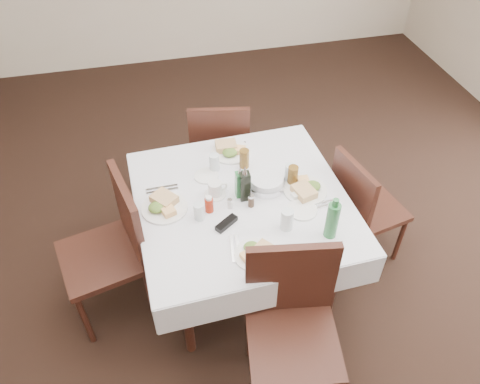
% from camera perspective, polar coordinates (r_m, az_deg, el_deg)
% --- Properties ---
extents(ground_plane, '(7.00, 7.00, 0.00)m').
position_cam_1_polar(ground_plane, '(3.35, 1.39, -11.77)').
color(ground_plane, black).
extents(room_shell, '(6.04, 7.04, 2.80)m').
position_cam_1_polar(room_shell, '(2.18, 2.17, 14.98)').
color(room_shell, beige).
rests_on(room_shell, ground).
extents(dining_table, '(1.32, 1.32, 0.76)m').
position_cam_1_polar(dining_table, '(2.90, 0.26, -2.04)').
color(dining_table, black).
rests_on(dining_table, ground).
extents(chair_north, '(0.52, 0.52, 0.93)m').
position_cam_1_polar(chair_north, '(3.63, -2.48, 5.74)').
color(chair_north, black).
rests_on(chair_north, ground).
extents(chair_south, '(0.55, 0.55, 1.01)m').
position_cam_1_polar(chair_south, '(2.56, 6.31, -14.94)').
color(chair_south, black).
rests_on(chair_south, ground).
extents(chair_east, '(0.50, 0.50, 0.90)m').
position_cam_1_polar(chair_east, '(3.27, 14.50, -1.47)').
color(chair_east, black).
rests_on(chair_east, ground).
extents(chair_west, '(0.57, 0.57, 1.01)m').
position_cam_1_polar(chair_west, '(2.95, -15.02, -5.99)').
color(chair_west, black).
rests_on(chair_west, ground).
extents(meal_north, '(0.27, 0.27, 0.06)m').
position_cam_1_polar(meal_north, '(3.17, -1.22, 5.15)').
color(meal_north, white).
rests_on(meal_north, dining_table).
extents(meal_south, '(0.23, 0.23, 0.05)m').
position_cam_1_polar(meal_south, '(2.54, 1.97, -7.36)').
color(meal_south, white).
rests_on(meal_south, dining_table).
extents(meal_east, '(0.27, 0.27, 0.06)m').
position_cam_1_polar(meal_east, '(2.90, 8.03, 0.37)').
color(meal_east, white).
rests_on(meal_east, dining_table).
extents(meal_west, '(0.28, 0.28, 0.06)m').
position_cam_1_polar(meal_west, '(2.81, -9.32, -1.61)').
color(meal_west, white).
rests_on(meal_west, dining_table).
extents(side_plate_a, '(0.16, 0.16, 0.01)m').
position_cam_1_polar(side_plate_a, '(3.00, -4.12, 1.97)').
color(side_plate_a, white).
rests_on(side_plate_a, dining_table).
extents(side_plate_b, '(0.18, 0.18, 0.01)m').
position_cam_1_polar(side_plate_b, '(2.79, 7.57, -2.17)').
color(side_plate_b, white).
rests_on(side_plate_b, dining_table).
extents(water_n, '(0.06, 0.06, 0.12)m').
position_cam_1_polar(water_n, '(3.01, -3.15, 3.62)').
color(water_n, silver).
rests_on(water_n, dining_table).
extents(water_s, '(0.07, 0.07, 0.13)m').
position_cam_1_polar(water_s, '(2.65, 5.74, -3.35)').
color(water_s, silver).
rests_on(water_s, dining_table).
extents(water_e, '(0.07, 0.07, 0.12)m').
position_cam_1_polar(water_e, '(2.95, 6.12, 2.33)').
color(water_e, silver).
rests_on(water_e, dining_table).
extents(water_w, '(0.06, 0.06, 0.11)m').
position_cam_1_polar(water_w, '(2.70, -5.02, -2.38)').
color(water_w, silver).
rests_on(water_w, dining_table).
extents(iced_tea_a, '(0.06, 0.06, 0.13)m').
position_cam_1_polar(iced_tea_a, '(3.03, 0.52, 4.09)').
color(iced_tea_a, brown).
rests_on(iced_tea_a, dining_table).
extents(iced_tea_b, '(0.06, 0.06, 0.13)m').
position_cam_1_polar(iced_tea_b, '(2.92, 6.45, 2.01)').
color(iced_tea_b, brown).
rests_on(iced_tea_b, dining_table).
extents(bread_basket, '(0.23, 0.23, 0.08)m').
position_cam_1_polar(bread_basket, '(2.91, 3.22, 1.21)').
color(bread_basket, silver).
rests_on(bread_basket, dining_table).
extents(oil_cruet_dark, '(0.06, 0.06, 0.25)m').
position_cam_1_polar(oil_cruet_dark, '(2.78, 0.58, 0.87)').
color(oil_cruet_dark, black).
rests_on(oil_cruet_dark, dining_table).
extents(oil_cruet_green, '(0.05, 0.05, 0.23)m').
position_cam_1_polar(oil_cruet_green, '(2.80, 0.00, 1.06)').
color(oil_cruet_green, '#286E38').
rests_on(oil_cruet_green, dining_table).
extents(ketchup_bottle, '(0.05, 0.05, 0.11)m').
position_cam_1_polar(ketchup_bottle, '(2.74, -3.79, -1.52)').
color(ketchup_bottle, '#981E0A').
rests_on(ketchup_bottle, dining_table).
extents(salt_shaker, '(0.03, 0.03, 0.07)m').
position_cam_1_polar(salt_shaker, '(2.77, -1.25, -1.41)').
color(salt_shaker, white).
rests_on(salt_shaker, dining_table).
extents(pepper_shaker, '(0.04, 0.04, 0.08)m').
position_cam_1_polar(pepper_shaker, '(2.77, 1.37, -1.06)').
color(pepper_shaker, '#412F21').
rests_on(pepper_shaker, dining_table).
extents(coffee_mug, '(0.15, 0.13, 0.10)m').
position_cam_1_polar(coffee_mug, '(2.85, -3.01, 0.33)').
color(coffee_mug, white).
rests_on(coffee_mug, dining_table).
extents(sunglasses, '(0.15, 0.12, 0.03)m').
position_cam_1_polar(sunglasses, '(2.68, -1.66, -3.84)').
color(sunglasses, black).
rests_on(sunglasses, dining_table).
extents(green_bottle, '(0.07, 0.07, 0.27)m').
position_cam_1_polar(green_bottle, '(2.60, 11.18, -3.34)').
color(green_bottle, '#286E38').
rests_on(green_bottle, dining_table).
extents(sugar_caddy, '(0.09, 0.06, 0.04)m').
position_cam_1_polar(sugar_caddy, '(2.86, 7.04, -0.38)').
color(sugar_caddy, white).
rests_on(sugar_caddy, dining_table).
extents(cutlery_n, '(0.08, 0.21, 0.01)m').
position_cam_1_polar(cutlery_n, '(3.19, 0.42, 5.01)').
color(cutlery_n, silver).
rests_on(cutlery_n, dining_table).
extents(cutlery_s, '(0.07, 0.20, 0.01)m').
position_cam_1_polar(cutlery_s, '(2.57, -0.60, -6.89)').
color(cutlery_s, silver).
rests_on(cutlery_s, dining_table).
extents(cutlery_e, '(0.17, 0.06, 0.01)m').
position_cam_1_polar(cutlery_e, '(2.84, 9.97, -1.56)').
color(cutlery_e, silver).
rests_on(cutlery_e, dining_table).
extents(cutlery_w, '(0.20, 0.05, 0.01)m').
position_cam_1_polar(cutlery_w, '(2.94, -9.47, 0.34)').
color(cutlery_w, silver).
rests_on(cutlery_w, dining_table).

